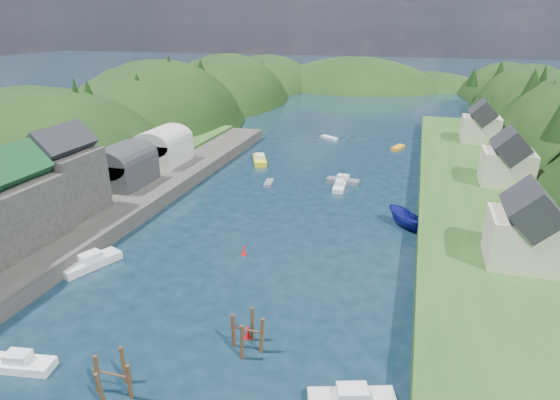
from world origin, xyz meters
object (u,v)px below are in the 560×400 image
(channel_buoy_near, at_px, (248,333))
(channel_buoy_far, at_px, (244,251))
(piling_cluster_near, at_px, (113,381))
(piling_cluster_far, at_px, (247,336))

(channel_buoy_near, xyz_separation_m, channel_buoy_far, (-5.60, 14.01, 0.00))
(piling_cluster_near, xyz_separation_m, channel_buoy_far, (1.33, 22.76, -0.77))
(channel_buoy_near, distance_m, channel_buoy_far, 15.08)
(piling_cluster_near, bearing_deg, piling_cluster_far, 44.92)
(piling_cluster_far, xyz_separation_m, channel_buoy_far, (-6.07, 15.37, -0.80))
(piling_cluster_far, distance_m, channel_buoy_far, 16.55)
(piling_cluster_near, xyz_separation_m, channel_buoy_near, (6.93, 8.75, -0.77))
(channel_buoy_far, bearing_deg, channel_buoy_near, -68.22)
(piling_cluster_near, relative_size, channel_buoy_near, 3.30)
(piling_cluster_far, bearing_deg, piling_cluster_near, -135.08)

